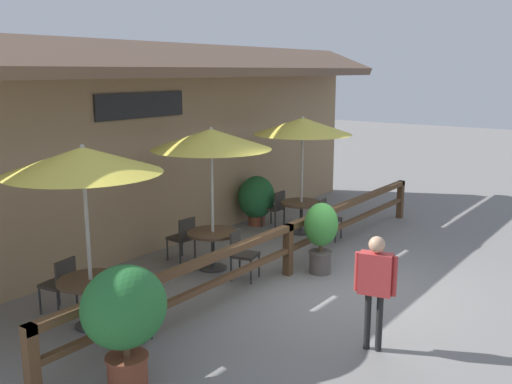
{
  "coord_description": "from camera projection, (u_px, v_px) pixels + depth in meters",
  "views": [
    {
      "loc": [
        -8.26,
        -4.35,
        3.66
      ],
      "look_at": [
        -0.56,
        1.36,
        1.6
      ],
      "focal_mm": 40.0,
      "sensor_mm": 36.0,
      "label": 1
    }
  ],
  "objects": [
    {
      "name": "potted_plant_small_flowering",
      "position": [
        125.0,
        313.0,
        6.5
      ],
      "size": [
        1.02,
        0.92,
        1.5
      ],
      "color": "brown",
      "rests_on": "ground"
    },
    {
      "name": "chair_near_streetside",
      "position": [
        127.0,
        306.0,
        7.79
      ],
      "size": [
        0.46,
        0.46,
        0.88
      ],
      "rotation": [
        0.0,
        0.0,
        0.09
      ],
      "color": "#332D28",
      "rests_on": "ground"
    },
    {
      "name": "dining_table_far",
      "position": [
        301.0,
        208.0,
        13.0
      ],
      "size": [
        0.95,
        0.95,
        0.72
      ],
      "color": "#4C3826",
      "rests_on": "ground"
    },
    {
      "name": "patio_umbrella_far",
      "position": [
        303.0,
        126.0,
        12.61
      ],
      "size": [
        2.19,
        2.19,
        2.67
      ],
      "color": "#B7B2A8",
      "rests_on": "ground"
    },
    {
      "name": "chair_far_streetside",
      "position": [
        328.0,
        217.0,
        12.52
      ],
      "size": [
        0.48,
        0.48,
        0.88
      ],
      "rotation": [
        0.0,
        0.0,
        0.16
      ],
      "color": "#332D28",
      "rests_on": "ground"
    },
    {
      "name": "chair_middle_streetside",
      "position": [
        242.0,
        252.0,
        10.11
      ],
      "size": [
        0.51,
        0.51,
        0.88
      ],
      "rotation": [
        0.0,
        0.0,
        0.25
      ],
      "color": "#332D28",
      "rests_on": "ground"
    },
    {
      "name": "pedestrian",
      "position": [
        375.0,
        278.0,
        7.41
      ],
      "size": [
        0.29,
        0.54,
        1.57
      ],
      "rotation": [
        0.0,
        0.0,
        1.8
      ],
      "color": "black",
      "rests_on": "ground"
    },
    {
      "name": "ground_plane",
      "position": [
        339.0,
        288.0,
        9.79
      ],
      "size": [
        60.0,
        60.0,
        0.0
      ],
      "primitive_type": "plane",
      "color": "slate"
    },
    {
      "name": "potted_plant_broad_leaf",
      "position": [
        321.0,
        231.0,
        10.35
      ],
      "size": [
        0.67,
        0.6,
        1.32
      ],
      "color": "#564C47",
      "rests_on": "ground"
    },
    {
      "name": "chair_middle_wallside",
      "position": [
        183.0,
        236.0,
        11.06
      ],
      "size": [
        0.45,
        0.45,
        0.88
      ],
      "rotation": [
        0.0,
        0.0,
        3.06
      ],
      "color": "#332D28",
      "rests_on": "ground"
    },
    {
      "name": "dining_table_near",
      "position": [
        91.0,
        289.0,
        8.21
      ],
      "size": [
        0.95,
        0.95,
        0.72
      ],
      "color": "#4C3826",
      "rests_on": "ground"
    },
    {
      "name": "building_facade",
      "position": [
        165.0,
        144.0,
        11.73
      ],
      "size": [
        14.28,
        1.49,
        4.23
      ],
      "color": "#997A56",
      "rests_on": "ground"
    },
    {
      "name": "patio_umbrella_near",
      "position": [
        83.0,
        160.0,
        7.82
      ],
      "size": [
        2.19,
        2.19,
        2.67
      ],
      "color": "#B7B2A8",
      "rests_on": "ground"
    },
    {
      "name": "chair_near_wallside",
      "position": [
        60.0,
        282.0,
        8.67
      ],
      "size": [
        0.48,
        0.48,
        0.88
      ],
      "rotation": [
        0.0,
        0.0,
        3.31
      ],
      "color": "#332D28",
      "rests_on": "ground"
    },
    {
      "name": "patio_umbrella_middle",
      "position": [
        211.0,
        139.0,
        10.22
      ],
      "size": [
        2.19,
        2.19,
        2.67
      ],
      "color": "#B7B2A8",
      "rests_on": "ground"
    },
    {
      "name": "patio_railing",
      "position": [
        288.0,
        238.0,
        10.26
      ],
      "size": [
        10.4,
        0.14,
        0.95
      ],
      "color": "brown",
      "rests_on": "ground"
    },
    {
      "name": "dining_table_middle",
      "position": [
        213.0,
        239.0,
        10.61
      ],
      "size": [
        0.95,
        0.95,
        0.72
      ],
      "color": "#4C3826",
      "rests_on": "ground"
    },
    {
      "name": "chair_far_wallside",
      "position": [
        275.0,
        207.0,
        13.46
      ],
      "size": [
        0.42,
        0.42,
        0.88
      ],
      "rotation": [
        0.0,
        0.0,
        3.15
      ],
      "color": "#332D28",
      "rests_on": "ground"
    },
    {
      "name": "potted_plant_entrance_palm",
      "position": [
        257.0,
        198.0,
        13.62
      ],
      "size": [
        0.93,
        0.84,
        1.2
      ],
      "color": "brown",
      "rests_on": "ground"
    }
  ]
}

